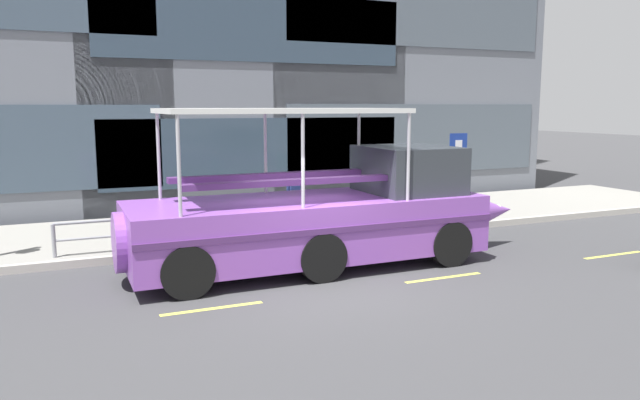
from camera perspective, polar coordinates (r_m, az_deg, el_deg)
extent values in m
plane|color=#3D3D3F|center=(12.30, 0.07, -7.62)|extent=(120.00, 120.00, 0.00)
cube|color=gray|center=(17.41, -7.35, -2.49)|extent=(32.00, 4.80, 0.18)
cube|color=#B2ADA3|center=(15.08, -4.69, -4.20)|extent=(32.00, 0.18, 0.18)
cube|color=#DBD64C|center=(10.85, -10.07, -10.00)|extent=(1.80, 0.12, 0.01)
cube|color=#DBD64C|center=(12.77, 11.52, -7.16)|extent=(1.80, 0.12, 0.01)
cube|color=#DBD64C|center=(15.96, 25.83, -4.67)|extent=(1.80, 0.12, 0.01)
cube|color=#2D3D4C|center=(20.21, -5.68, 4.56)|extent=(10.19, 0.06, 2.20)
cube|color=#2D3D4C|center=(20.31, -5.86, 15.86)|extent=(10.19, 0.06, 2.20)
cube|color=#4C5660|center=(22.86, 9.33, 5.70)|extent=(10.47, 0.06, 2.52)
cube|color=#4C5660|center=(23.08, 9.63, 17.12)|extent=(10.47, 0.06, 2.52)
cylinder|color=gray|center=(15.48, -2.54, -0.70)|extent=(11.26, 0.07, 0.07)
cylinder|color=gray|center=(15.55, -2.53, -2.05)|extent=(11.26, 0.06, 0.06)
cylinder|color=gray|center=(14.55, -23.72, -3.55)|extent=(0.09, 0.09, 0.74)
cylinder|color=gray|center=(14.66, -16.37, -3.07)|extent=(0.09, 0.09, 0.74)
cylinder|color=gray|center=(14.99, -9.24, -2.56)|extent=(0.09, 0.09, 0.74)
cylinder|color=gray|center=(15.55, -2.53, -2.05)|extent=(0.09, 0.09, 0.74)
cylinder|color=gray|center=(16.30, 3.64, -1.55)|extent=(0.09, 0.09, 0.74)
cylinder|color=gray|center=(17.23, 9.20, -1.09)|extent=(0.09, 0.09, 0.74)
cylinder|color=gray|center=(18.30, 14.15, -0.66)|extent=(0.09, 0.09, 0.74)
cylinder|color=#4C4F54|center=(18.53, 12.67, 2.21)|extent=(0.08, 0.08, 2.48)
cube|color=navy|center=(18.41, 12.86, 4.95)|extent=(0.60, 0.04, 0.76)
cube|color=white|center=(18.39, 12.89, 4.95)|extent=(0.24, 0.01, 0.36)
cube|color=purple|center=(13.17, -1.11, -2.50)|extent=(7.66, 2.57, 1.24)
cone|color=purple|center=(15.55, 15.07, -1.06)|extent=(1.72, 1.18, 1.18)
cylinder|color=purple|center=(12.27, -17.92, -3.78)|extent=(0.38, 1.18, 1.18)
cube|color=#4D2A62|center=(11.97, 1.28, -2.89)|extent=(7.66, 0.04, 0.12)
sphere|color=white|center=(15.81, 16.30, -0.77)|extent=(0.22, 0.22, 0.22)
cube|color=#33383D|center=(14.13, 8.25, 2.88)|extent=(1.91, 2.16, 1.05)
cube|color=silver|center=(12.71, -3.57, 8.37)|extent=(4.98, 2.37, 0.10)
cylinder|color=#B2B2B7|center=(14.74, 3.65, 4.69)|extent=(0.07, 0.07, 1.82)
cylinder|color=#B2B2B7|center=(12.77, 8.31, 3.99)|extent=(0.07, 0.07, 1.82)
cylinder|color=#B2B2B7|center=(13.82, -5.14, 4.41)|extent=(0.07, 0.07, 1.82)
cylinder|color=#B2B2B7|center=(11.70, -1.62, 3.65)|extent=(0.07, 0.07, 1.82)
cylinder|color=#B2B2B7|center=(13.26, -14.91, 3.96)|extent=(0.07, 0.07, 1.82)
cylinder|color=#B2B2B7|center=(11.04, -13.11, 3.11)|extent=(0.07, 0.07, 1.82)
cube|color=#4D2A62|center=(13.38, -4.42, 2.29)|extent=(4.58, 0.28, 0.12)
cube|color=#4D2A62|center=(12.23, -2.51, 1.70)|extent=(4.58, 0.28, 0.12)
cylinder|color=black|center=(15.56, 7.03, -2.30)|extent=(1.00, 0.28, 1.00)
cylinder|color=black|center=(13.62, 12.10, -4.02)|extent=(1.00, 0.28, 1.00)
cylinder|color=black|center=(14.27, -3.64, -3.26)|extent=(1.00, 0.28, 1.00)
cylinder|color=black|center=(12.13, 0.20, -5.40)|extent=(1.00, 0.28, 1.00)
cylinder|color=black|center=(13.61, -14.33, -4.11)|extent=(1.00, 0.28, 1.00)
cylinder|color=black|center=(11.35, -12.37, -6.61)|extent=(1.00, 0.28, 1.00)
cylinder|color=#47423D|center=(17.94, 3.81, -0.42)|extent=(0.11, 0.11, 0.86)
cylinder|color=#47423D|center=(18.03, 4.26, -0.38)|extent=(0.11, 0.11, 0.86)
cube|color=#236B47|center=(17.88, 4.06, 1.92)|extent=(0.34, 0.22, 0.61)
cylinder|color=#236B47|center=(17.77, 3.50, 1.78)|extent=(0.07, 0.07, 0.55)
cylinder|color=#236B47|center=(18.01, 4.62, 1.86)|extent=(0.07, 0.07, 0.55)
sphere|color=tan|center=(17.84, 4.08, 3.34)|extent=(0.24, 0.24, 0.24)
cylinder|color=black|center=(16.26, -2.69, -1.50)|extent=(0.10, 0.10, 0.79)
cylinder|color=black|center=(16.36, -2.26, -1.43)|extent=(0.10, 0.10, 0.79)
cube|color=navy|center=(16.20, -2.49, 0.87)|extent=(0.33, 0.25, 0.56)
cylinder|color=navy|center=(16.09, -3.04, 0.71)|extent=(0.07, 0.07, 0.50)
cylinder|color=navy|center=(16.32, -1.95, 0.83)|extent=(0.07, 0.07, 0.50)
sphere|color=beige|center=(16.15, -2.50, 2.30)|extent=(0.22, 0.22, 0.22)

